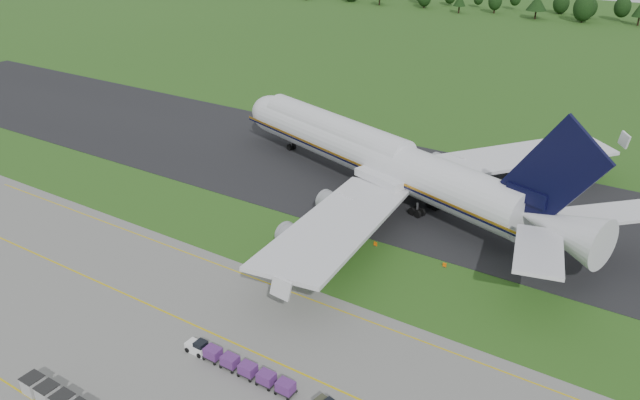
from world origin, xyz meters
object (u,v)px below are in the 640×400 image
Objects in this scene: baggage_train at (237,365)px; uld_row at (56,398)px; aircraft at (380,157)px; edge_markers at (375,244)px.

uld_row reaches higher than baggage_train.
aircraft is at bearing 100.81° from baggage_train.
edge_markers is at bearing -62.96° from aircraft.
edge_markers is at bearing 76.19° from uld_row.
uld_row is at bearing -130.48° from baggage_train.
aircraft is 5.42× the size of baggage_train.
aircraft is at bearing 117.04° from edge_markers.
uld_row is at bearing -103.81° from edge_markers.
aircraft is 50.85m from baggage_train.
uld_row is 0.41× the size of edge_markers.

